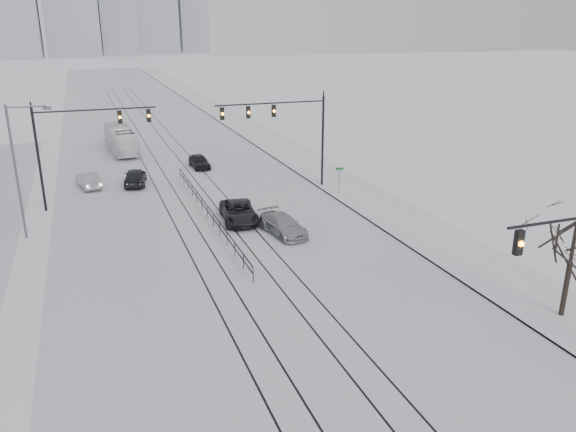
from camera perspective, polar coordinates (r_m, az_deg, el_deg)
The scene contains 16 objects.
road at distance 71.36m, azimuth -13.34°, elevation 7.25°, with size 22.00×260.00×0.02m, color silver.
sidewalk_east at distance 74.08m, azimuth -2.85°, elevation 8.21°, with size 5.00×260.00×0.16m, color silver.
curb at distance 73.41m, azimuth -4.69°, elevation 8.05°, with size 0.10×260.00×0.12m, color gray.
tram_rails at distance 52.05m, azimuth -10.51°, elevation 3.24°, with size 5.30×180.00×0.01m.
traffic_mast_ne at distance 48.05m, azimuth -0.13°, elevation 9.29°, with size 9.60×0.37×8.00m.
traffic_mast_nw at distance 46.29m, azimuth -20.56°, elevation 7.49°, with size 9.10×0.37×8.00m.
street_light_west at distance 40.70m, azimuth -25.60°, elevation 4.88°, with size 2.73×0.25×9.00m.
bare_tree at distance 29.64m, azimuth 27.18°, elevation -1.53°, with size 4.40×4.40×6.10m.
median_fence at distance 42.47m, azimuth -8.20°, elevation 0.51°, with size 0.06×24.00×1.00m.
street_sign at distance 47.60m, azimuth 5.25°, elevation 3.99°, with size 0.70×0.06×2.40m.
sedan_sb_inner at distance 52.43m, azimuth -15.26°, elevation 3.85°, with size 1.83×4.55×1.55m, color black.
sedan_sb_outer at distance 52.84m, azimuth -19.61°, elevation 3.43°, with size 1.46×4.17×1.38m, color #9EA1A5.
sedan_nb_front at distance 41.33m, azimuth -5.02°, elevation 0.40°, with size 2.39×5.18×1.44m, color black.
sedan_nb_right at distance 38.63m, azimuth -0.51°, elevation -0.94°, with size 1.89×4.65×1.35m, color #9C9EA3.
sedan_nb_far at distance 57.55m, azimuth -9.00°, elevation 5.49°, with size 1.59×3.96×1.35m, color black.
box_truck at distance 66.71m, azimuth -16.62°, elevation 7.44°, with size 2.42×10.34×2.88m, color white.
Camera 1 is at (-7.97, -9.56, 13.77)m, focal length 35.00 mm.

